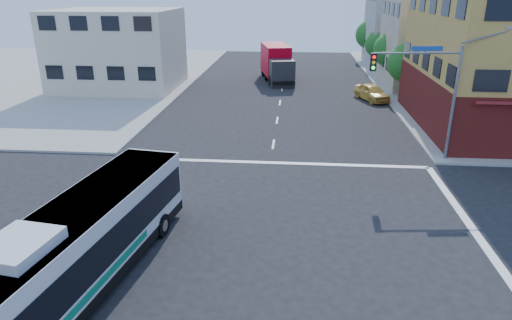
{
  "coord_description": "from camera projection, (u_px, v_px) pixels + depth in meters",
  "views": [
    {
      "loc": [
        1.36,
        -16.66,
        10.2
      ],
      "look_at": [
        -0.37,
        3.28,
        2.54
      ],
      "focal_mm": 32.0,
      "sensor_mm": 36.0,
      "label": 1
    }
  ],
  "objects": [
    {
      "name": "street_tree_b",
      "position": [
        392.0,
        48.0,
        50.38
      ],
      "size": [
        3.8,
        3.8,
        5.79
      ],
      "color": "#352113",
      "rests_on": "ground"
    },
    {
      "name": "box_truck",
      "position": [
        277.0,
        64.0,
        51.64
      ],
      "size": [
        4.29,
        9.04,
        3.92
      ],
      "rotation": [
        0.0,
        0.0,
        0.21
      ],
      "color": "#242429",
      "rests_on": "ground"
    },
    {
      "name": "building_east_near",
      "position": [
        445.0,
        44.0,
        47.9
      ],
      "size": [
        12.06,
        10.06,
        9.0
      ],
      "color": "#C5B696",
      "rests_on": "ground"
    },
    {
      "name": "ground",
      "position": [
        258.0,
        244.0,
        19.26
      ],
      "size": [
        120.0,
        120.0,
        0.0
      ],
      "primitive_type": "plane",
      "color": "black",
      "rests_on": "ground"
    },
    {
      "name": "building_east_far",
      "position": [
        414.0,
        27.0,
        60.74
      ],
      "size": [
        12.06,
        10.06,
        10.0
      ],
      "color": "#A8A8A3",
      "rests_on": "ground"
    },
    {
      "name": "street_tree_c",
      "position": [
        379.0,
        42.0,
        57.93
      ],
      "size": [
        3.4,
        3.4,
        5.29
      ],
      "color": "#352113",
      "rests_on": "ground"
    },
    {
      "name": "building_west",
      "position": [
        118.0,
        50.0,
        47.09
      ],
      "size": [
        12.06,
        10.06,
        8.0
      ],
      "color": "beige",
      "rests_on": "ground"
    },
    {
      "name": "street_tree_d",
      "position": [
        370.0,
        33.0,
        65.22
      ],
      "size": [
        4.0,
        4.0,
        6.03
      ],
      "color": "#352113",
      "rests_on": "ground"
    },
    {
      "name": "transit_bus",
      "position": [
        84.0,
        243.0,
        16.12
      ],
      "size": [
        4.22,
        12.0,
        3.48
      ],
      "rotation": [
        0.0,
        0.0,
        -0.15
      ],
      "color": "black",
      "rests_on": "ground"
    },
    {
      "name": "signal_mast_ne",
      "position": [
        428.0,
        81.0,
        26.63
      ],
      "size": [
        7.91,
        1.13,
        8.07
      ],
      "color": "slate",
      "rests_on": "ground"
    },
    {
      "name": "street_tree_a",
      "position": [
        408.0,
        61.0,
        43.0
      ],
      "size": [
        3.6,
        3.6,
        5.53
      ],
      "color": "#352113",
      "rests_on": "ground"
    },
    {
      "name": "parked_car",
      "position": [
        372.0,
        92.0,
        43.11
      ],
      "size": [
        3.29,
        4.83,
        1.53
      ],
      "primitive_type": "imported",
      "rotation": [
        0.0,
        0.0,
        0.37
      ],
      "color": "gold",
      "rests_on": "ground"
    }
  ]
}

